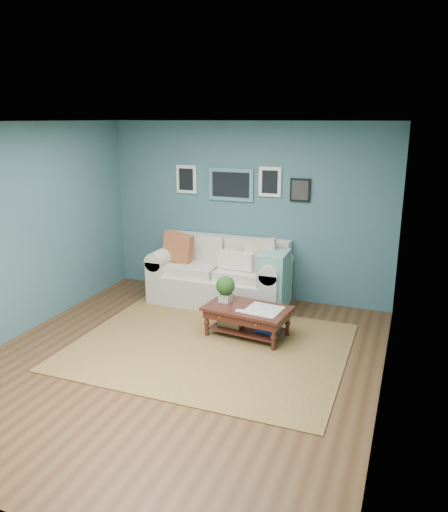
% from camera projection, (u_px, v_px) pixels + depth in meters
% --- Properties ---
extents(room_shell, '(5.00, 5.02, 2.70)m').
position_uv_depth(room_shell, '(176.00, 248.00, 5.48)').
color(room_shell, brown).
rests_on(room_shell, ground).
extents(area_rug, '(3.29, 2.63, 0.01)m').
position_uv_depth(area_rug, '(210.00, 346.00, 6.18)').
color(area_rug, brown).
rests_on(area_rug, ground).
extents(loveseat, '(2.10, 0.95, 1.08)m').
position_uv_depth(loveseat, '(226.00, 275.00, 7.55)').
color(loveseat, beige).
rests_on(loveseat, ground).
extents(coffee_table, '(1.14, 0.74, 0.75)m').
position_uv_depth(coffee_table, '(244.00, 311.00, 6.42)').
color(coffee_table, '#37150B').
rests_on(coffee_table, ground).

